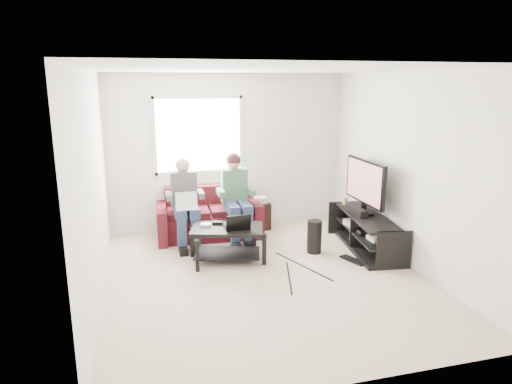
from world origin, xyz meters
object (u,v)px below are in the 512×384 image
at_px(coffee_table, 227,236).
at_px(end_table, 260,214).
at_px(subwoofer, 314,237).
at_px(tv_stand, 365,234).
at_px(sofa, 209,218).
at_px(tv, 365,183).

distance_m(coffee_table, end_table, 1.52).
xyz_separation_m(coffee_table, end_table, (0.82, 1.28, -0.11)).
bearing_deg(subwoofer, tv_stand, -5.20).
bearing_deg(subwoofer, sofa, 139.82).
height_order(subwoofer, end_table, end_table).
distance_m(sofa, subwoofer, 1.80).
bearing_deg(sofa, tv_stand, -29.66).
relative_size(tv_stand, tv, 1.52).
bearing_deg(end_table, tv_stand, -47.00).
height_order(tv_stand, end_table, end_table).
distance_m(sofa, tv_stand, 2.49).
height_order(tv_stand, subwoofer, tv_stand).
xyz_separation_m(tv, end_table, (-1.27, 1.26, -0.74)).
distance_m(tv, end_table, 1.94).
relative_size(tv_stand, end_table, 2.98).
bearing_deg(tv, coffee_table, -179.60).
height_order(coffee_table, end_table, end_table).
bearing_deg(coffee_table, tv_stand, -2.34).
distance_m(tv_stand, subwoofer, 0.79).
bearing_deg(sofa, subwoofer, -40.18).
relative_size(coffee_table, tv_stand, 0.66).
bearing_deg(tv, tv_stand, -88.53).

